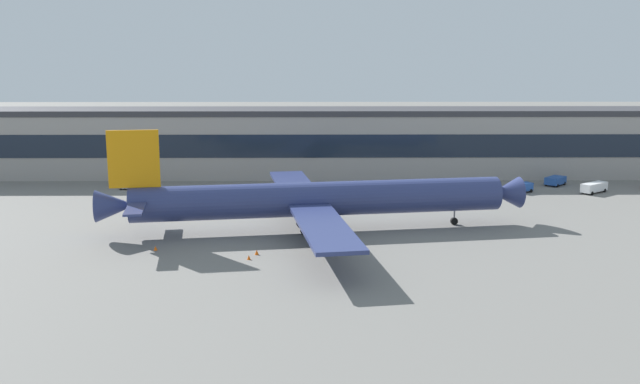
{
  "coord_description": "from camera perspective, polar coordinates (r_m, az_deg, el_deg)",
  "views": [
    {
      "loc": [
        -1.48,
        -99.36,
        25.34
      ],
      "look_at": [
        -0.48,
        4.34,
        5.0
      ],
      "focal_mm": 38.67,
      "sensor_mm": 36.0,
      "label": 1
    }
  ],
  "objects": [
    {
      "name": "ground_plane",
      "position": [
        102.55,
        0.29,
        -3.21
      ],
      "size": [
        600.0,
        600.0,
        0.0
      ],
      "primitive_type": "plane",
      "color": "slate"
    },
    {
      "name": "terminal_building",
      "position": [
        149.43,
        0.02,
        4.15
      ],
      "size": [
        193.51,
        14.64,
        14.49
      ],
      "color": "#9E9993",
      "rests_on": "ground_plane"
    },
    {
      "name": "airliner",
      "position": [
        101.67,
        -0.5,
        -0.6
      ],
      "size": [
        63.35,
        54.85,
        15.4
      ],
      "color": "navy",
      "rests_on": "ground_plane"
    },
    {
      "name": "baggage_tug",
      "position": [
        136.75,
        16.45,
        0.42
      ],
      "size": [
        4.11,
        3.39,
        1.85
      ],
      "color": "#2651A5",
      "rests_on": "ground_plane"
    },
    {
      "name": "crew_van",
      "position": [
        140.88,
        -15.56,
        0.93
      ],
      "size": [
        2.61,
        5.35,
        2.55
      ],
      "color": "white",
      "rests_on": "ground_plane"
    },
    {
      "name": "belt_loader",
      "position": [
        140.45,
        21.71,
        0.38
      ],
      "size": [
        6.28,
        5.51,
        1.95
      ],
      "color": "white",
      "rests_on": "ground_plane"
    },
    {
      "name": "pushback_tractor",
      "position": [
        146.18,
        18.92,
        0.93
      ],
      "size": [
        5.17,
        5.28,
        1.75
      ],
      "color": "#2651A5",
      "rests_on": "ground_plane"
    },
    {
      "name": "traffic_cone_0",
      "position": [
        94.75,
        -13.46,
        -4.53
      ],
      "size": [
        0.51,
        0.51,
        0.63
      ],
      "primitive_type": "cone",
      "color": "#F2590C",
      "rests_on": "ground_plane"
    },
    {
      "name": "traffic_cone_1",
      "position": [
        88.53,
        -5.91,
        -5.4
      ],
      "size": [
        0.47,
        0.47,
        0.59
      ],
      "primitive_type": "cone",
      "color": "#F2590C",
      "rests_on": "ground_plane"
    },
    {
      "name": "traffic_cone_2",
      "position": [
        90.56,
        -5.26,
        -4.98
      ],
      "size": [
        0.53,
        0.53,
        0.67
      ],
      "primitive_type": "cone",
      "color": "#F2590C",
      "rests_on": "ground_plane"
    }
  ]
}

